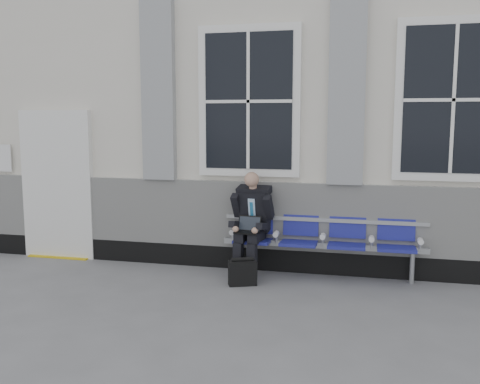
# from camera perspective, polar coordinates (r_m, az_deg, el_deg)

# --- Properties ---
(ground) EXTENTS (70.00, 70.00, 0.00)m
(ground) POSITION_cam_1_polar(r_m,az_deg,el_deg) (5.84, 19.24, -12.96)
(ground) COLOR slate
(ground) RESTS_ON ground
(station_building) EXTENTS (14.40, 4.40, 4.49)m
(station_building) POSITION_cam_1_polar(r_m,az_deg,el_deg) (8.93, 17.52, 8.72)
(station_building) COLOR silver
(station_building) RESTS_ON ground
(bench) EXTENTS (2.60, 0.47, 0.91)m
(bench) POSITION_cam_1_polar(r_m,az_deg,el_deg) (6.94, 8.87, -4.55)
(bench) COLOR #9EA0A3
(bench) RESTS_ON ground
(businessman) EXTENTS (0.55, 0.74, 1.35)m
(businessman) POSITION_cam_1_polar(r_m,az_deg,el_deg) (6.90, 1.25, -2.93)
(businessman) COLOR black
(businessman) RESTS_ON ground
(briefcase) EXTENTS (0.37, 0.26, 0.35)m
(briefcase) POSITION_cam_1_polar(r_m,az_deg,el_deg) (6.62, 0.26, -8.57)
(briefcase) COLOR black
(briefcase) RESTS_ON ground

